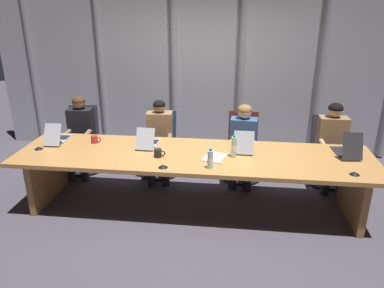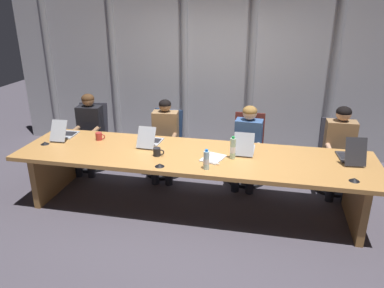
{
  "view_description": "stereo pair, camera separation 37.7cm",
  "coord_description": "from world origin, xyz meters",
  "px_view_note": "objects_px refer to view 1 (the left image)",
  "views": [
    {
      "loc": [
        0.48,
        -4.14,
        2.47
      ],
      "look_at": [
        -0.03,
        0.08,
        0.83
      ],
      "focal_mm": 34.75,
      "sensor_mm": 36.0,
      "label": 1
    },
    {
      "loc": [
        0.85,
        -4.08,
        2.47
      ],
      "look_at": [
        -0.03,
        0.08,
        0.83
      ],
      "focal_mm": 34.75,
      "sensor_mm": 36.0,
      "label": 2
    }
  ],
  "objects_px": {
    "laptop_left_mid": "(148,142)",
    "office_chair_center": "(242,154)",
    "office_chair_right_mid": "(327,158)",
    "conference_mic_middle": "(39,148)",
    "laptop_right_mid": "(347,150)",
    "person_left_end": "(80,131)",
    "person_center": "(243,139)",
    "office_chair_left_mid": "(160,151)",
    "person_left_mid": "(159,136)",
    "laptop_left_end": "(58,137)",
    "conference_mic_left_side": "(163,166)",
    "conference_mic_right_side": "(355,173)",
    "laptop_center": "(244,146)",
    "coffee_mug_far": "(158,153)",
    "spiral_notepad": "(215,158)",
    "water_bottle_primary": "(234,147)",
    "person_right_mid": "(333,141)",
    "coffee_mug_near": "(95,139)",
    "office_chair_left_end": "(84,146)",
    "water_bottle_secondary": "(210,160)"
  },
  "relations": [
    {
      "from": "person_left_mid",
      "to": "coffee_mug_far",
      "type": "height_order",
      "value": "person_left_mid"
    },
    {
      "from": "laptop_left_mid",
      "to": "office_chair_center",
      "type": "relative_size",
      "value": 0.46
    },
    {
      "from": "office_chair_right_mid",
      "to": "laptop_right_mid",
      "type": "bearing_deg",
      "value": -2.25
    },
    {
      "from": "conference_mic_left_side",
      "to": "conference_mic_middle",
      "type": "relative_size",
      "value": 1.0
    },
    {
      "from": "laptop_right_mid",
      "to": "conference_mic_middle",
      "type": "height_order",
      "value": "laptop_right_mid"
    },
    {
      "from": "laptop_left_end",
      "to": "conference_mic_left_side",
      "type": "xyz_separation_m",
      "value": [
        1.54,
        -0.66,
        -0.04
      ]
    },
    {
      "from": "laptop_center",
      "to": "person_left_mid",
      "type": "relative_size",
      "value": 0.36
    },
    {
      "from": "conference_mic_left_side",
      "to": "spiral_notepad",
      "type": "bearing_deg",
      "value": 30.77
    },
    {
      "from": "laptop_center",
      "to": "office_chair_center",
      "type": "xyz_separation_m",
      "value": [
        0.0,
        0.75,
        -0.42
      ]
    },
    {
      "from": "laptop_left_mid",
      "to": "coffee_mug_far",
      "type": "relative_size",
      "value": 3.23
    },
    {
      "from": "laptop_left_mid",
      "to": "conference_mic_right_side",
      "type": "height_order",
      "value": "laptop_left_mid"
    },
    {
      "from": "office_chair_center",
      "to": "person_left_mid",
      "type": "distance_m",
      "value": 1.24
    },
    {
      "from": "office_chair_left_mid",
      "to": "coffee_mug_near",
      "type": "xyz_separation_m",
      "value": [
        -0.7,
        -0.74,
        0.42
      ]
    },
    {
      "from": "laptop_center",
      "to": "spiral_notepad",
      "type": "xyz_separation_m",
      "value": [
        -0.34,
        -0.31,
        -0.05
      ]
    },
    {
      "from": "office_chair_left_end",
      "to": "spiral_notepad",
      "type": "relative_size",
      "value": 2.72
    },
    {
      "from": "person_left_mid",
      "to": "person_right_mid",
      "type": "height_order",
      "value": "person_right_mid"
    },
    {
      "from": "office_chair_right_mid",
      "to": "spiral_notepad",
      "type": "bearing_deg",
      "value": -58.97
    },
    {
      "from": "coffee_mug_near",
      "to": "conference_mic_right_side",
      "type": "relative_size",
      "value": 1.22
    },
    {
      "from": "office_chair_center",
      "to": "conference_mic_middle",
      "type": "relative_size",
      "value": 8.68
    },
    {
      "from": "laptop_left_end",
      "to": "office_chair_left_mid",
      "type": "distance_m",
      "value": 1.47
    },
    {
      "from": "person_center",
      "to": "coffee_mug_near",
      "type": "relative_size",
      "value": 8.42
    },
    {
      "from": "laptop_center",
      "to": "person_right_mid",
      "type": "relative_size",
      "value": 0.35
    },
    {
      "from": "conference_mic_middle",
      "to": "water_bottle_secondary",
      "type": "bearing_deg",
      "value": -8.14
    },
    {
      "from": "laptop_left_end",
      "to": "person_left_end",
      "type": "bearing_deg",
      "value": -6.42
    },
    {
      "from": "spiral_notepad",
      "to": "laptop_left_mid",
      "type": "bearing_deg",
      "value": 177.68
    },
    {
      "from": "laptop_center",
      "to": "office_chair_left_mid",
      "type": "height_order",
      "value": "laptop_center"
    },
    {
      "from": "person_right_mid",
      "to": "office_chair_right_mid",
      "type": "bearing_deg",
      "value": -177.97
    },
    {
      "from": "office_chair_center",
      "to": "person_left_end",
      "type": "height_order",
      "value": "person_left_end"
    },
    {
      "from": "office_chair_left_mid",
      "to": "person_left_mid",
      "type": "relative_size",
      "value": 0.81
    },
    {
      "from": "person_center",
      "to": "coffee_mug_far",
      "type": "bearing_deg",
      "value": -43.03
    },
    {
      "from": "laptop_left_end",
      "to": "person_left_mid",
      "type": "relative_size",
      "value": 0.4
    },
    {
      "from": "water_bottle_primary",
      "to": "coffee_mug_near",
      "type": "xyz_separation_m",
      "value": [
        -1.81,
        0.26,
        -0.08
      ]
    },
    {
      "from": "laptop_left_mid",
      "to": "laptop_right_mid",
      "type": "relative_size",
      "value": 0.94
    },
    {
      "from": "water_bottle_primary",
      "to": "water_bottle_secondary",
      "type": "distance_m",
      "value": 0.44
    },
    {
      "from": "person_left_end",
      "to": "conference_mic_right_side",
      "type": "distance_m",
      "value": 3.76
    },
    {
      "from": "conference_mic_left_side",
      "to": "conference_mic_middle",
      "type": "distance_m",
      "value": 1.7
    },
    {
      "from": "laptop_center",
      "to": "water_bottle_primary",
      "type": "height_order",
      "value": "laptop_center"
    },
    {
      "from": "laptop_left_mid",
      "to": "laptop_right_mid",
      "type": "height_order",
      "value": "laptop_right_mid"
    },
    {
      "from": "office_chair_right_mid",
      "to": "conference_mic_middle",
      "type": "bearing_deg",
      "value": -77.91
    },
    {
      "from": "person_left_end",
      "to": "coffee_mug_far",
      "type": "xyz_separation_m",
      "value": [
        1.38,
        -0.94,
        0.11
      ]
    },
    {
      "from": "person_left_mid",
      "to": "coffee_mug_near",
      "type": "relative_size",
      "value": 8.6
    },
    {
      "from": "person_right_mid",
      "to": "water_bottle_secondary",
      "type": "distance_m",
      "value": 2.0
    },
    {
      "from": "office_chair_left_mid",
      "to": "conference_mic_middle",
      "type": "height_order",
      "value": "office_chair_left_mid"
    },
    {
      "from": "water_bottle_secondary",
      "to": "conference_mic_right_side",
      "type": "xyz_separation_m",
      "value": [
        1.55,
        0.02,
        -0.09
      ]
    },
    {
      "from": "office_chair_right_mid",
      "to": "office_chair_center",
      "type": "bearing_deg",
      "value": -93.33
    },
    {
      "from": "laptop_center",
      "to": "coffee_mug_far",
      "type": "bearing_deg",
      "value": 109.82
    },
    {
      "from": "person_left_end",
      "to": "person_center",
      "type": "distance_m",
      "value": 2.39
    },
    {
      "from": "office_chair_right_mid",
      "to": "laptop_center",
      "type": "bearing_deg",
      "value": -61.54
    },
    {
      "from": "laptop_center",
      "to": "laptop_right_mid",
      "type": "height_order",
      "value": "laptop_right_mid"
    },
    {
      "from": "person_left_end",
      "to": "person_right_mid",
      "type": "relative_size",
      "value": 0.99
    }
  ]
}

